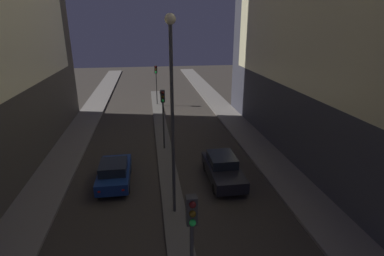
{
  "coord_description": "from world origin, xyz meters",
  "views": [
    {
      "loc": [
        -1.08,
        -3.17,
        9.35
      ],
      "look_at": [
        1.59,
        14.45,
        3.08
      ],
      "focal_mm": 28.0,
      "sensor_mm": 36.0,
      "label": 1
    }
  ],
  "objects_px": {
    "traffic_light_mid": "(163,106)",
    "street_lamp": "(172,95)",
    "traffic_light_far": "(156,76)",
    "traffic_light_near": "(192,233)",
    "car_left_lane": "(114,172)",
    "car_right_lane": "(223,168)"
  },
  "relations": [
    {
      "from": "traffic_light_near",
      "to": "car_left_lane",
      "type": "distance_m",
      "value": 10.48
    },
    {
      "from": "traffic_light_mid",
      "to": "traffic_light_far",
      "type": "xyz_separation_m",
      "value": [
        0.0,
        13.58,
        0.0
      ]
    },
    {
      "from": "traffic_light_mid",
      "to": "car_left_lane",
      "type": "relative_size",
      "value": 1.11
    },
    {
      "from": "street_lamp",
      "to": "car_left_lane",
      "type": "bearing_deg",
      "value": 133.21
    },
    {
      "from": "street_lamp",
      "to": "car_left_lane",
      "type": "relative_size",
      "value": 2.32
    },
    {
      "from": "traffic_light_mid",
      "to": "traffic_light_far",
      "type": "distance_m",
      "value": 13.58
    },
    {
      "from": "street_lamp",
      "to": "traffic_light_near",
      "type": "bearing_deg",
      "value": -90.0
    },
    {
      "from": "street_lamp",
      "to": "traffic_light_mid",
      "type": "bearing_deg",
      "value": 90.0
    },
    {
      "from": "traffic_light_mid",
      "to": "traffic_light_far",
      "type": "height_order",
      "value": "same"
    },
    {
      "from": "traffic_light_far",
      "to": "traffic_light_mid",
      "type": "bearing_deg",
      "value": -90.0
    },
    {
      "from": "car_right_lane",
      "to": "traffic_light_far",
      "type": "bearing_deg",
      "value": 99.99
    },
    {
      "from": "traffic_light_near",
      "to": "traffic_light_mid",
      "type": "relative_size",
      "value": 1.0
    },
    {
      "from": "traffic_light_near",
      "to": "traffic_light_far",
      "type": "bearing_deg",
      "value": 90.0
    },
    {
      "from": "traffic_light_near",
      "to": "street_lamp",
      "type": "distance_m",
      "value": 6.62
    },
    {
      "from": "car_left_lane",
      "to": "car_right_lane",
      "type": "relative_size",
      "value": 0.89
    },
    {
      "from": "car_left_lane",
      "to": "car_right_lane",
      "type": "bearing_deg",
      "value": -4.29
    },
    {
      "from": "traffic_light_mid",
      "to": "street_lamp",
      "type": "distance_m",
      "value": 8.74
    },
    {
      "from": "car_left_lane",
      "to": "traffic_light_near",
      "type": "bearing_deg",
      "value": -70.85
    },
    {
      "from": "traffic_light_near",
      "to": "traffic_light_far",
      "type": "xyz_separation_m",
      "value": [
        0.0,
        27.89,
        0.0
      ]
    },
    {
      "from": "traffic_light_near",
      "to": "car_left_lane",
      "type": "xyz_separation_m",
      "value": [
        -3.32,
        9.56,
        -2.73
      ]
    },
    {
      "from": "car_left_lane",
      "to": "street_lamp",
      "type": "bearing_deg",
      "value": -46.79
    },
    {
      "from": "traffic_light_near",
      "to": "street_lamp",
      "type": "height_order",
      "value": "street_lamp"
    }
  ]
}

